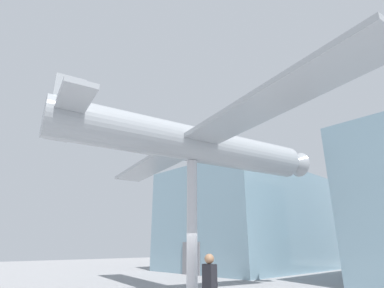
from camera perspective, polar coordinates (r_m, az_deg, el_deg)
glass_pavilion_left at (r=29.57m, az=10.91°, el=-14.28°), size 10.51×15.10×8.99m
support_pylon_central at (r=12.87m, az=0.00°, el=-15.34°), size 0.44×0.44×5.59m
suspended_airplane at (r=13.65m, az=0.53°, el=-0.06°), size 17.56×13.76×2.58m
visitor_person at (r=9.02m, az=3.39°, el=-24.91°), size 0.42×0.27×1.80m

